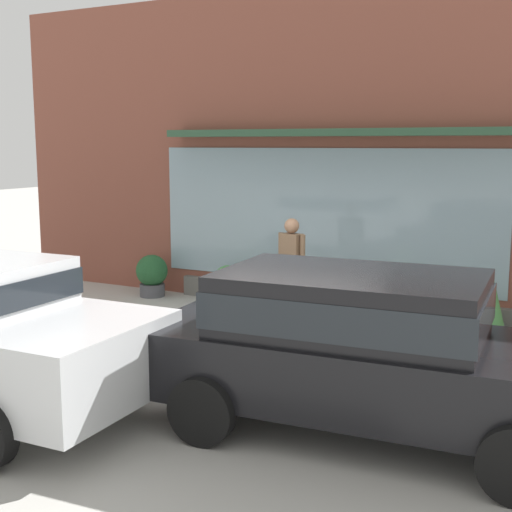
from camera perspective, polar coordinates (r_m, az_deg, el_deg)
name	(u,v)px	position (r m, az deg, el deg)	size (l,w,h in m)	color
ground_plane	(270,362)	(9.20, 1.16, -8.67)	(60.00, 60.00, 0.00)	#B2AFA8
curb_strip	(263,361)	(9.01, 0.59, -8.65)	(14.00, 0.24, 0.12)	#B2B2AD
storefront	(356,154)	(11.69, 8.25, 8.27)	(14.00, 0.81, 5.40)	brown
fire_hydrant	(333,310)	(9.94, 6.32, -4.41)	(0.43, 0.41, 0.95)	#4C8C47
pedestrian_with_handbag	(293,265)	(10.60, 3.02, -0.72)	(0.65, 0.29, 1.71)	#232328
parked_car_black	(363,343)	(6.86, 8.81, -7.11)	(4.64, 2.18, 1.60)	black
potted_plant_doorstep	(272,299)	(11.53, 1.30, -3.58)	(0.39, 0.39, 0.56)	#B7B2A3
potted_plant_window_left	(152,274)	(13.07, -8.55, -1.50)	(0.59, 0.59, 0.78)	#4C4C51
potted_plant_near_hydrant	(396,295)	(11.10, 11.40, -3.17)	(0.39, 0.39, 1.00)	#33473D
potted_plant_low_front	(490,305)	(10.79, 18.68, -3.83)	(0.46, 0.46, 0.99)	#4C4C51
potted_plant_corner_tall	(228,286)	(12.12, -2.31, -2.47)	(0.52, 0.52, 0.73)	#4C4C51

